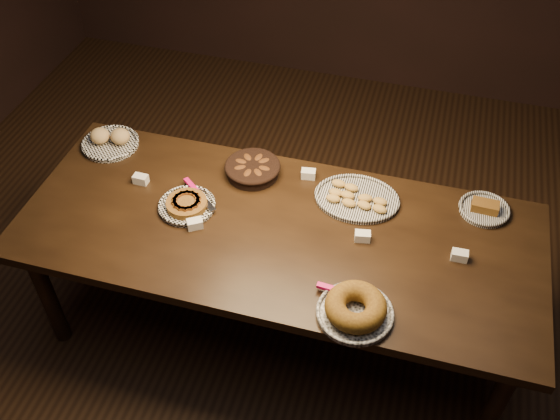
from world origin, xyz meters
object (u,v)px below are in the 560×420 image
(apple_tart_plate, at_px, (187,204))
(madeleine_platter, at_px, (356,198))
(bundt_cake_plate, at_px, (355,309))
(buffet_table, at_px, (278,239))

(apple_tart_plate, height_order, madeleine_platter, apple_tart_plate)
(apple_tart_plate, relative_size, madeleine_platter, 0.75)
(madeleine_platter, bearing_deg, bundt_cake_plate, -100.94)
(bundt_cake_plate, bearing_deg, madeleine_platter, 124.31)
(buffet_table, bearing_deg, madeleine_platter, 41.83)
(buffet_table, xyz_separation_m, bundt_cake_plate, (0.43, -0.38, 0.12))
(madeleine_platter, bearing_deg, apple_tart_plate, 177.84)
(madeleine_platter, height_order, bundt_cake_plate, bundt_cake_plate)
(apple_tart_plate, bearing_deg, buffet_table, 18.26)
(buffet_table, bearing_deg, apple_tart_plate, 178.10)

